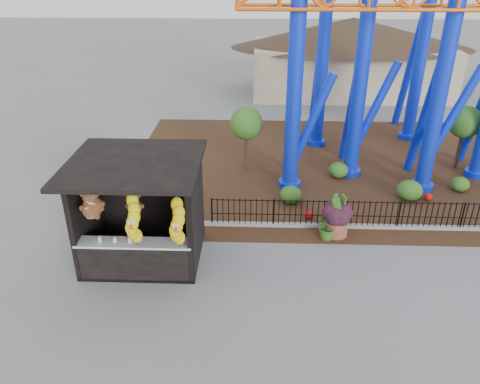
{
  "coord_description": "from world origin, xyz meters",
  "views": [
    {
      "loc": [
        0.19,
        -10.16,
        7.9
      ],
      "look_at": [
        -0.23,
        1.5,
        2.0
      ],
      "focal_mm": 35.0,
      "sensor_mm": 36.0,
      "label": 1
    }
  ],
  "objects_px": {
    "roller_coaster": "(394,1)",
    "terracotta_planter": "(336,226)",
    "potted_plant": "(328,226)",
    "prize_booth": "(139,215)"
  },
  "relations": [
    {
      "from": "roller_coaster",
      "to": "terracotta_planter",
      "type": "relative_size",
      "value": 14.75
    },
    {
      "from": "terracotta_planter",
      "to": "potted_plant",
      "type": "bearing_deg",
      "value": -141.73
    },
    {
      "from": "prize_booth",
      "to": "roller_coaster",
      "type": "bearing_deg",
      "value": 42.07
    },
    {
      "from": "prize_booth",
      "to": "roller_coaster",
      "type": "distance_m",
      "value": 11.98
    },
    {
      "from": "terracotta_planter",
      "to": "potted_plant",
      "type": "xyz_separation_m",
      "value": [
        -0.28,
        -0.22,
        0.11
      ]
    },
    {
      "from": "prize_booth",
      "to": "roller_coaster",
      "type": "height_order",
      "value": "roller_coaster"
    },
    {
      "from": "roller_coaster",
      "to": "potted_plant",
      "type": "bearing_deg",
      "value": -114.24
    },
    {
      "from": "roller_coaster",
      "to": "potted_plant",
      "type": "distance_m",
      "value": 8.8
    },
    {
      "from": "prize_booth",
      "to": "potted_plant",
      "type": "relative_size",
      "value": 3.96
    },
    {
      "from": "roller_coaster",
      "to": "terracotta_planter",
      "type": "distance_m",
      "value": 8.66
    }
  ]
}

